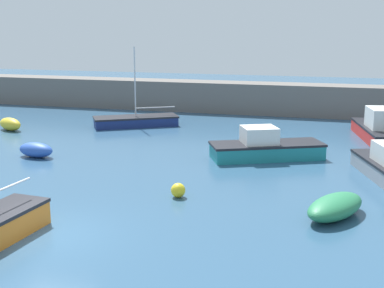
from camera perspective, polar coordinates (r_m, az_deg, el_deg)
The scene contains 9 objects.
ground_plane at distance 18.66m, azimuth -15.16°, elevation -9.65°, with size 120.00×120.00×0.20m, color #2D5170.
harbor_breakwater at distance 43.18m, azimuth 3.56°, elevation 5.04°, with size 53.92×2.61×2.39m, color #66605B.
cabin_cruiser_white at distance 28.11m, azimuth 7.80°, elevation -0.37°, with size 6.15×4.36×1.69m.
sailboat_tall_mast at distance 37.12m, azimuth -6.01°, elevation 2.47°, with size 5.87×4.58×5.43m.
open_tender_yellow at distance 20.11m, azimuth 15.03°, elevation -6.47°, with size 2.64×3.44×0.81m.
fishing_dinghy_green at distance 29.37m, azimuth -16.31°, elevation -0.60°, with size 2.18×1.38×0.78m.
motorboat_grey_hull at distance 34.24m, azimuth 19.23°, elevation 1.53°, with size 3.09×6.69×2.01m.
dinghy_near_pier at distance 37.41m, azimuth -18.82°, elevation 2.03°, with size 2.28×1.75×0.84m.
mooring_buoy_yellow at distance 21.67m, azimuth -1.49°, elevation -4.95°, with size 0.59×0.59×0.59m, color yellow.
Camera 1 is at (9.22, -14.68, 6.80)m, focal length 50.00 mm.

